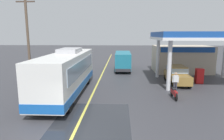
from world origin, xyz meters
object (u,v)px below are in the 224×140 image
car_at_pump (177,74)px  minibus_opposing_lane (123,60)px  coach_bus_main (67,73)px  pedestrian_near_pump (176,81)px  motorcycle_parked_forecourt (174,93)px

car_at_pump → minibus_opposing_lane: (-5.26, 7.32, 0.46)m
coach_bus_main → minibus_opposing_lane: (4.65, 10.99, -0.25)m
car_at_pump → minibus_opposing_lane: bearing=125.7°
coach_bus_main → pedestrian_near_pump: 9.19m
motorcycle_parked_forecourt → pedestrian_near_pump: bearing=72.4°
coach_bus_main → minibus_opposing_lane: coach_bus_main is taller
minibus_opposing_lane → pedestrian_near_pump: size_ratio=3.69×
car_at_pump → minibus_opposing_lane: size_ratio=0.69×
minibus_opposing_lane → pedestrian_near_pump: (4.44, -9.88, -0.54)m
car_at_pump → pedestrian_near_pump: car_at_pump is taller
car_at_pump → motorcycle_parked_forecourt: bearing=-107.7°
pedestrian_near_pump → minibus_opposing_lane: bearing=114.2°
coach_bus_main → pedestrian_near_pump: (9.09, 1.10, -0.79)m
minibus_opposing_lane → coach_bus_main: bearing=-112.9°
minibus_opposing_lane → motorcycle_parked_forecourt: (3.82, -11.84, -1.03)m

